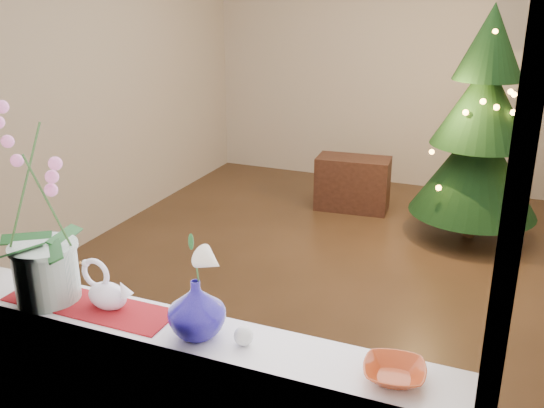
% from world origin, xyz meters
% --- Properties ---
extents(ground, '(5.00, 5.00, 0.00)m').
position_xyz_m(ground, '(0.00, 0.00, 0.00)').
color(ground, '#382617').
rests_on(ground, ground).
extents(wall_back, '(4.50, 0.10, 2.70)m').
position_xyz_m(wall_back, '(0.00, 2.50, 1.35)').
color(wall_back, beige).
rests_on(wall_back, ground).
extents(wall_front, '(4.50, 0.10, 2.70)m').
position_xyz_m(wall_front, '(0.00, -2.50, 1.35)').
color(wall_front, beige).
rests_on(wall_front, ground).
extents(wall_left, '(0.10, 5.00, 2.70)m').
position_xyz_m(wall_left, '(-2.25, 0.00, 1.35)').
color(wall_left, beige).
rests_on(wall_left, ground).
extents(windowsill, '(2.20, 0.26, 0.04)m').
position_xyz_m(windowsill, '(0.00, -2.37, 0.90)').
color(windowsill, white).
rests_on(windowsill, window_apron).
extents(window_frame, '(2.22, 0.06, 1.60)m').
position_xyz_m(window_frame, '(0.00, -2.47, 1.70)').
color(window_frame, white).
rests_on(window_frame, windowsill).
extents(runner, '(0.70, 0.20, 0.01)m').
position_xyz_m(runner, '(-0.38, -2.37, 0.92)').
color(runner, maroon).
rests_on(runner, windowsill).
extents(orchid_pot, '(0.28, 0.28, 0.77)m').
position_xyz_m(orchid_pot, '(-0.56, -2.39, 1.31)').
color(orchid_pot, silver).
rests_on(orchid_pot, windowsill).
extents(swan, '(0.24, 0.15, 0.19)m').
position_xyz_m(swan, '(-0.30, -2.35, 1.01)').
color(swan, white).
rests_on(swan, windowsill).
extents(blue_vase, '(0.30, 0.30, 0.24)m').
position_xyz_m(blue_vase, '(0.11, -2.39, 1.04)').
color(blue_vase, '#120B62').
rests_on(blue_vase, windowsill).
extents(lily, '(0.14, 0.08, 0.18)m').
position_xyz_m(lily, '(0.11, -2.39, 1.26)').
color(lily, silver).
rests_on(lily, blue_vase).
extents(paperweight, '(0.07, 0.07, 0.07)m').
position_xyz_m(paperweight, '(0.29, -2.38, 0.95)').
color(paperweight, silver).
rests_on(paperweight, windowsill).
extents(amber_dish, '(0.19, 0.19, 0.04)m').
position_xyz_m(amber_dish, '(0.80, -2.38, 0.94)').
color(amber_dish, '#B03F19').
rests_on(amber_dish, windowsill).
extents(xmas_tree, '(1.25, 1.25, 1.97)m').
position_xyz_m(xmas_tree, '(0.77, 1.22, 0.98)').
color(xmas_tree, black).
rests_on(xmas_tree, ground).
extents(side_table, '(0.73, 0.41, 0.52)m').
position_xyz_m(side_table, '(-0.37, 1.49, 0.26)').
color(side_table, black).
rests_on(side_table, ground).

